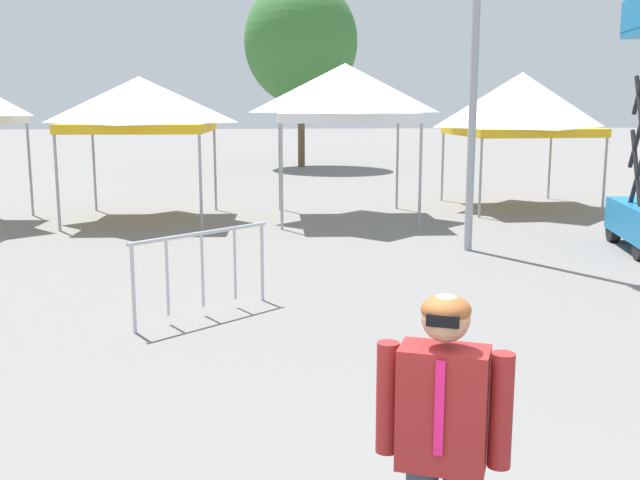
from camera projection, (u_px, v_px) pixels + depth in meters
canopy_tent_behind_right at (140, 104)px, 16.66m from camera, size 3.20×3.20×3.18m
canopy_tent_behind_center at (345, 93)px, 16.81m from camera, size 3.08×3.08×3.47m
canopy_tent_far_right at (521, 104)px, 18.62m from camera, size 3.33×3.33×3.34m
person_foreground at (442, 444)px, 3.63m from camera, size 0.61×0.38×1.78m
tree_behind_tents_left at (301, 42)px, 29.76m from camera, size 4.47×4.47×7.39m
crowd_barrier_mid_lot at (202, 257)px, 9.36m from camera, size 1.59×1.44×1.08m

